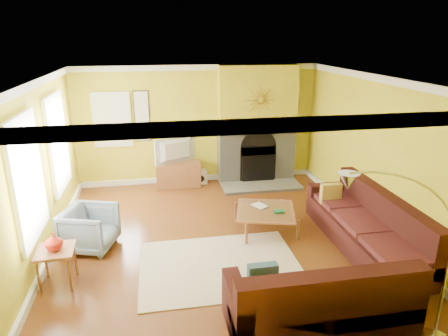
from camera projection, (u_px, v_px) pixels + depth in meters
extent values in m
cube|color=brown|center=(220.00, 240.00, 6.82)|extent=(5.50, 6.00, 0.02)
cube|color=white|center=(219.00, 78.00, 5.96)|extent=(5.50, 6.00, 0.02)
cube|color=gold|center=(198.00, 125.00, 9.20)|extent=(5.50, 0.02, 2.70)
cube|color=gold|center=(275.00, 267.00, 3.58)|extent=(5.50, 0.02, 2.70)
cube|color=gold|center=(37.00, 175.00, 5.93)|extent=(0.02, 6.00, 2.70)
cube|color=gold|center=(378.00, 156.00, 6.85)|extent=(0.02, 6.00, 2.70)
cube|color=white|center=(57.00, 143.00, 7.10)|extent=(0.06, 1.22, 1.72)
cube|color=white|center=(26.00, 179.00, 5.33)|extent=(0.06, 1.22, 1.72)
cube|color=white|center=(112.00, 120.00, 8.77)|extent=(0.82, 0.06, 1.22)
cube|color=white|center=(142.00, 116.00, 8.87)|extent=(0.34, 0.04, 1.14)
cube|color=white|center=(259.00, 131.00, 9.04)|extent=(1.92, 0.22, 0.08)
cube|color=gray|center=(261.00, 186.00, 9.14)|extent=(1.80, 0.70, 0.06)
cube|color=beige|center=(220.00, 266.00, 6.04)|extent=(2.40, 1.80, 0.02)
cube|color=brown|center=(178.00, 174.00, 9.17)|extent=(1.00, 0.45, 0.55)
imported|color=black|center=(177.00, 151.00, 8.99)|extent=(0.98, 0.57, 0.59)
cube|color=white|center=(200.00, 177.00, 9.40)|extent=(0.30, 0.30, 0.30)
imported|color=gray|center=(90.00, 228.00, 6.45)|extent=(0.97, 0.95, 0.71)
imported|color=red|center=(54.00, 241.00, 5.39)|extent=(0.30, 0.30, 0.25)
imported|color=white|center=(256.00, 207.00, 7.11)|extent=(0.30, 0.33, 0.03)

